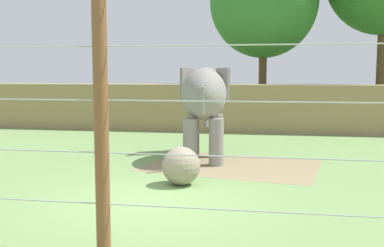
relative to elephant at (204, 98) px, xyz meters
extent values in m
plane|color=#759956|center=(-0.44, -5.07, -1.98)|extent=(120.00, 120.00, 0.00)
cube|color=#937F5B|center=(1.00, -0.95, -1.97)|extent=(5.59, 4.43, 0.01)
cube|color=#997F56|center=(-0.44, 7.53, -0.85)|extent=(36.00, 1.80, 2.24)
cylinder|color=gray|center=(-0.44, 0.37, -1.26)|extent=(0.45, 0.45, 1.42)
cylinder|color=gray|center=(0.34, 0.46, -1.26)|extent=(0.45, 0.45, 1.42)
cylinder|color=gray|center=(-0.27, -1.07, -1.26)|extent=(0.45, 0.45, 1.42)
cylinder|color=gray|center=(0.51, -0.98, -1.26)|extent=(0.45, 0.45, 1.42)
ellipsoid|color=gray|center=(0.04, -0.31, 0.14)|extent=(1.72, 2.79, 1.62)
ellipsoid|color=gray|center=(-0.16, 1.34, 0.42)|extent=(1.23, 1.13, 1.17)
cube|color=gray|center=(-0.75, 1.16, 0.42)|extent=(0.38, 0.90, 1.12)
cube|color=gray|center=(0.46, 1.31, 0.42)|extent=(0.57, 0.83, 1.12)
cylinder|color=gray|center=(-0.21, 1.77, 0.00)|extent=(0.38, 0.53, 0.64)
cylinder|color=gray|center=(-0.22, 1.89, -0.44)|extent=(0.31, 0.39, 0.60)
cylinder|color=gray|center=(-0.23, 1.97, -0.86)|extent=(0.23, 0.23, 0.56)
cylinder|color=gray|center=(0.21, -1.77, 0.03)|extent=(0.14, 0.32, 0.81)
sphere|color=gray|center=(-0.07, -3.54, -1.50)|extent=(0.96, 0.96, 0.96)
cylinder|color=brown|center=(-0.47, -7.90, 0.10)|extent=(0.22, 0.22, 4.14)
cylinder|color=#B7B7BC|center=(-0.44, -7.90, -1.23)|extent=(12.25, 0.02, 0.02)
cylinder|color=#B7B7BC|center=(-0.44, -7.90, -0.42)|extent=(12.25, 0.02, 0.02)
cylinder|color=#B7B7BC|center=(-0.44, -7.90, 0.38)|extent=(12.25, 0.02, 0.02)
cylinder|color=#B7B7BC|center=(-0.44, -7.90, 1.19)|extent=(12.25, 0.02, 0.02)
cylinder|color=brown|center=(1.67, 11.45, 0.13)|extent=(0.44, 0.44, 4.22)
ellipsoid|color=#33752D|center=(1.67, 11.45, 4.76)|extent=(5.93, 5.93, 6.23)
cylinder|color=brown|center=(7.95, 11.66, 0.74)|extent=(0.44, 0.44, 5.43)
camera|label=1|loc=(2.06, -14.51, 0.79)|focal=42.79mm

